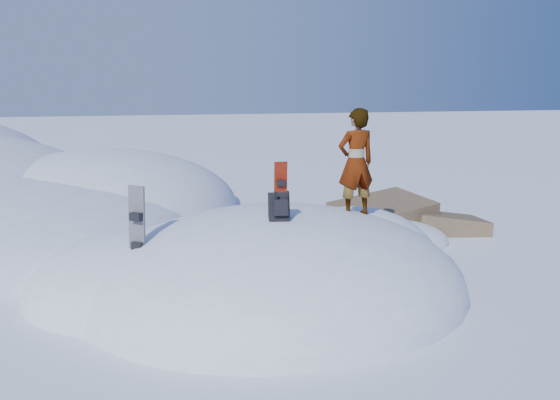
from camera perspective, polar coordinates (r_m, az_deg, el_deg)
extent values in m
plane|color=white|center=(10.05, -0.44, -9.39)|extent=(120.00, 120.00, 0.00)
ellipsoid|color=silver|center=(10.05, -0.44, -9.39)|extent=(7.00, 6.00, 3.00)
ellipsoid|color=silver|center=(10.38, -13.29, -9.03)|extent=(4.40, 4.00, 2.20)
ellipsoid|color=silver|center=(11.28, 7.60, -7.08)|extent=(3.60, 3.20, 2.50)
ellipsoid|color=silver|center=(17.06, -17.99, -1.03)|extent=(8.00, 8.00, 3.60)
ellipsoid|color=silver|center=(14.01, -27.14, -4.54)|extent=(6.00, 5.00, 1.80)
cube|color=brown|center=(14.23, 10.57, -2.74)|extent=(2.82, 2.41, 1.62)
cube|color=brown|center=(14.66, 16.91, -3.43)|extent=(2.16, 1.80, 1.33)
cube|color=brown|center=(15.55, 10.76, -1.87)|extent=(2.08, 2.01, 1.10)
ellipsoid|color=silver|center=(13.22, 10.75, -4.34)|extent=(3.20, 2.40, 1.00)
cube|color=red|center=(10.46, 0.04, 0.43)|extent=(0.26, 0.13, 1.34)
cube|color=black|center=(10.36, 0.12, 1.82)|extent=(0.17, 0.11, 0.11)
cube|color=black|center=(10.44, 0.12, -0.35)|extent=(0.17, 0.11, 0.11)
cube|color=black|center=(9.20, -14.71, -3.59)|extent=(0.32, 0.29, 1.63)
cube|color=black|center=(9.05, -14.82, -1.71)|extent=(0.23, 0.21, 0.14)
cube|color=black|center=(9.18, -14.66, -4.68)|extent=(0.23, 0.21, 0.14)
cube|color=black|center=(9.06, -0.13, -0.73)|extent=(0.39, 0.38, 0.52)
cube|color=black|center=(8.91, 0.09, -0.80)|extent=(0.26, 0.20, 0.29)
cylinder|color=black|center=(8.89, -0.61, -0.13)|extent=(0.04, 0.19, 0.36)
cylinder|color=black|center=(8.94, 0.73, -0.06)|extent=(0.04, 0.19, 0.36)
cube|color=black|center=(9.04, -14.65, -11.66)|extent=(0.64, 0.45, 0.18)
cube|color=black|center=(9.18, -12.79, -10.64)|extent=(0.42, 0.40, 0.12)
imported|color=slate|center=(10.15, 7.93, 3.88)|extent=(0.78, 0.57, 2.00)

